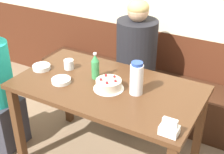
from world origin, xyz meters
name	(u,v)px	position (x,y,z in m)	size (l,w,h in m)	color
bench_seat	(149,96)	(0.00, 0.83, 0.22)	(2.45, 0.38, 0.44)	#381E11
dining_table	(107,97)	(0.00, 0.00, 0.66)	(1.38, 0.76, 0.76)	#4C2D19
birthday_cake	(109,85)	(0.04, -0.04, 0.80)	(0.22, 0.22, 0.09)	white
water_pitcher	(137,78)	(0.23, 0.01, 0.88)	(0.09, 0.09, 0.24)	white
soju_bottle	(95,66)	(-0.13, 0.05, 0.86)	(0.06, 0.06, 0.21)	#388E4C
napkin_holder	(169,129)	(0.59, -0.30, 0.80)	(0.11, 0.08, 0.11)	white
bowl_soup_white	(41,67)	(-0.59, -0.04, 0.78)	(0.14, 0.14, 0.03)	white
bowl_rice_small	(61,80)	(-0.32, -0.13, 0.78)	(0.15, 0.15, 0.03)	white
glass_water_tall	(69,64)	(-0.40, 0.08, 0.80)	(0.08, 0.08, 0.08)	silver
person_teal_shirt	(136,67)	(-0.07, 0.64, 0.61)	(0.36, 0.36, 1.24)	#33333D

